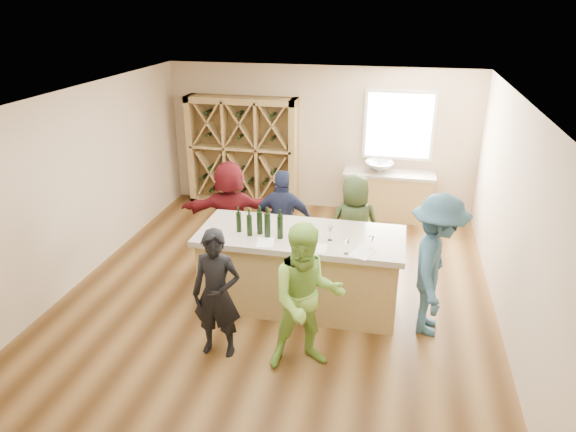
% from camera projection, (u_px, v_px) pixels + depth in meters
% --- Properties ---
extents(floor, '(6.00, 7.00, 0.10)m').
position_uv_depth(floor, '(278.00, 297.00, 7.43)').
color(floor, brown).
rests_on(floor, ground).
extents(ceiling, '(6.00, 7.00, 0.10)m').
position_uv_depth(ceiling, '(277.00, 94.00, 6.30)').
color(ceiling, white).
rests_on(ceiling, ground).
extents(wall_back, '(6.00, 0.10, 2.80)m').
position_uv_depth(wall_back, '(320.00, 138.00, 10.05)').
color(wall_back, '#C8B091').
rests_on(wall_back, ground).
extents(wall_front, '(6.00, 0.10, 2.80)m').
position_uv_depth(wall_front, '(162.00, 383.00, 3.68)').
color(wall_front, '#C8B091').
rests_on(wall_front, ground).
extents(wall_left, '(0.10, 7.00, 2.80)m').
position_uv_depth(wall_left, '(74.00, 187.00, 7.47)').
color(wall_left, '#C8B091').
rests_on(wall_left, ground).
extents(wall_right, '(0.10, 7.00, 2.80)m').
position_uv_depth(wall_right, '(520.00, 224.00, 6.26)').
color(wall_right, '#C8B091').
rests_on(wall_right, ground).
extents(window_frame, '(1.30, 0.06, 1.30)m').
position_uv_depth(window_frame, '(399.00, 126.00, 9.55)').
color(window_frame, white).
rests_on(window_frame, wall_back).
extents(window_pane, '(1.18, 0.01, 1.18)m').
position_uv_depth(window_pane, '(399.00, 126.00, 9.52)').
color(window_pane, white).
rests_on(window_pane, wall_back).
extents(wine_rack, '(2.20, 0.45, 2.20)m').
position_uv_depth(wine_rack, '(243.00, 153.00, 10.22)').
color(wine_rack, '#A4854E').
rests_on(wine_rack, floor).
extents(back_counter_base, '(1.60, 0.58, 0.86)m').
position_uv_depth(back_counter_base, '(387.00, 196.00, 9.85)').
color(back_counter_base, '#A4854E').
rests_on(back_counter_base, floor).
extents(back_counter_top, '(1.70, 0.62, 0.06)m').
position_uv_depth(back_counter_top, '(389.00, 174.00, 9.66)').
color(back_counter_top, '#A59787').
rests_on(back_counter_top, back_counter_base).
extents(sink, '(0.54, 0.54, 0.19)m').
position_uv_depth(sink, '(379.00, 167.00, 9.66)').
color(sink, silver).
rests_on(sink, back_counter_top).
extents(faucet, '(0.02, 0.02, 0.30)m').
position_uv_depth(faucet, '(380.00, 161.00, 9.80)').
color(faucet, silver).
rests_on(faucet, back_counter_top).
extents(tasting_counter_base, '(2.60, 1.00, 1.00)m').
position_uv_depth(tasting_counter_base, '(300.00, 272.00, 6.99)').
color(tasting_counter_base, '#A4854E').
rests_on(tasting_counter_base, floor).
extents(tasting_counter_top, '(2.72, 1.12, 0.08)m').
position_uv_depth(tasting_counter_top, '(301.00, 236.00, 6.78)').
color(tasting_counter_top, '#A59787').
rests_on(tasting_counter_top, tasting_counter_base).
extents(wine_bottle_a, '(0.07, 0.07, 0.27)m').
position_uv_depth(wine_bottle_a, '(239.00, 222.00, 6.77)').
color(wine_bottle_a, black).
rests_on(wine_bottle_a, tasting_counter_top).
extents(wine_bottle_b, '(0.08, 0.08, 0.28)m').
position_uv_depth(wine_bottle_b, '(249.00, 225.00, 6.66)').
color(wine_bottle_b, black).
rests_on(wine_bottle_b, tasting_counter_top).
extents(wine_bottle_c, '(0.10, 0.10, 0.31)m').
position_uv_depth(wine_bottle_c, '(260.00, 223.00, 6.70)').
color(wine_bottle_c, black).
rests_on(wine_bottle_c, tasting_counter_top).
extents(wine_bottle_d, '(0.10, 0.10, 0.33)m').
position_uv_depth(wine_bottle_d, '(267.00, 225.00, 6.61)').
color(wine_bottle_d, black).
rests_on(wine_bottle_d, tasting_counter_top).
extents(wine_bottle_e, '(0.09, 0.09, 0.32)m').
position_uv_depth(wine_bottle_e, '(280.00, 227.00, 6.57)').
color(wine_bottle_e, black).
rests_on(wine_bottle_e, tasting_counter_top).
extents(wine_glass_b, '(0.07, 0.07, 0.19)m').
position_uv_depth(wine_glass_b, '(314.00, 244.00, 6.26)').
color(wine_glass_b, white).
rests_on(wine_glass_b, tasting_counter_top).
extents(wine_glass_c, '(0.08, 0.08, 0.20)m').
position_uv_depth(wine_glass_c, '(347.00, 246.00, 6.19)').
color(wine_glass_c, white).
rests_on(wine_glass_c, tasting_counter_top).
extents(wine_glass_d, '(0.09, 0.09, 0.20)m').
position_uv_depth(wine_glass_d, '(330.00, 233.00, 6.54)').
color(wine_glass_d, white).
rests_on(wine_glass_d, tasting_counter_top).
extents(wine_glass_e, '(0.09, 0.09, 0.19)m').
position_uv_depth(wine_glass_e, '(371.00, 243.00, 6.28)').
color(wine_glass_e, white).
rests_on(wine_glass_e, tasting_counter_top).
extents(tasting_menu_a, '(0.26, 0.33, 0.00)m').
position_uv_depth(tasting_menu_a, '(265.00, 242.00, 6.52)').
color(tasting_menu_a, white).
rests_on(tasting_menu_a, tasting_counter_top).
extents(tasting_menu_b, '(0.21, 0.28, 0.00)m').
position_uv_depth(tasting_menu_b, '(319.00, 248.00, 6.36)').
color(tasting_menu_b, white).
rests_on(tasting_menu_b, tasting_counter_top).
extents(tasting_menu_c, '(0.34, 0.39, 0.00)m').
position_uv_depth(tasting_menu_c, '(362.00, 253.00, 6.24)').
color(tasting_menu_c, white).
rests_on(tasting_menu_c, tasting_counter_top).
extents(person_near_left, '(0.59, 0.43, 1.59)m').
position_uv_depth(person_near_left, '(217.00, 294.00, 5.91)').
color(person_near_left, black).
rests_on(person_near_left, floor).
extents(person_near_right, '(0.97, 0.75, 1.77)m').
position_uv_depth(person_near_right, '(307.00, 298.00, 5.67)').
color(person_near_right, '#8CC64C').
rests_on(person_near_right, floor).
extents(person_server, '(0.65, 1.23, 1.84)m').
position_uv_depth(person_server, '(435.00, 266.00, 6.27)').
color(person_server, '#335972').
rests_on(person_server, floor).
extents(person_far_mid, '(0.99, 0.55, 1.63)m').
position_uv_depth(person_far_mid, '(283.00, 222.00, 7.74)').
color(person_far_mid, '#191E38').
rests_on(person_far_mid, floor).
extents(person_far_right, '(0.90, 0.73, 1.61)m').
position_uv_depth(person_far_right, '(354.00, 227.00, 7.61)').
color(person_far_right, '#263319').
rests_on(person_far_right, floor).
extents(person_far_left, '(1.66, 0.93, 1.69)m').
position_uv_depth(person_far_left, '(230.00, 213.00, 8.00)').
color(person_far_left, '#590F14').
rests_on(person_far_left, floor).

